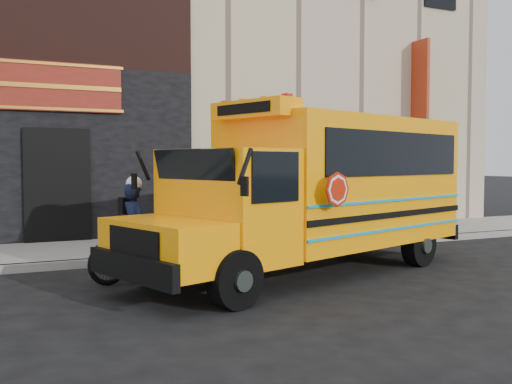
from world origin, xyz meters
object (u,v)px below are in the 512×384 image
object	(u,v)px
sign_pole	(426,171)
cyclist	(134,233)
bicycle	(141,247)
school_bus	(320,187)

from	to	relation	value
sign_pole	cyclist	bearing A→B (deg)	-165.34
sign_pole	cyclist	size ratio (longest dim) A/B	2.00
sign_pole	bicycle	bearing A→B (deg)	-164.58
school_bus	cyclist	bearing A→B (deg)	168.84
school_bus	bicycle	distance (m)	3.28
school_bus	sign_pole	size ratio (longest dim) A/B	2.30
school_bus	sign_pole	xyz separation A→B (m)	(4.77, 2.70, 0.22)
sign_pole	cyclist	world-z (taller)	sign_pole
sign_pole	bicycle	size ratio (longest dim) A/B	1.68
school_bus	sign_pole	bearing A→B (deg)	29.54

